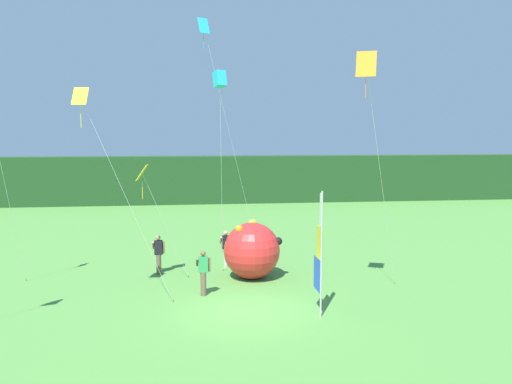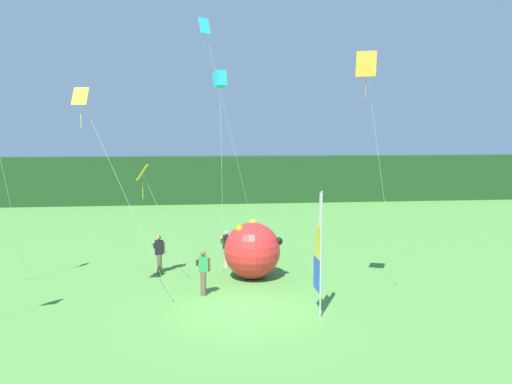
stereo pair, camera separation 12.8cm
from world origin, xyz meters
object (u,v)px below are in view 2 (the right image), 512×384
object	(u,v)px
person_near_banner	(203,272)
kite_yellow_diamond_3	(88,114)
inflatable_balloon	(252,250)
kite_yellow_diamond_2	(145,178)
person_far_left	(159,253)
kite_orange_diamond_1	(368,76)
kite_cyan_box_4	(220,80)
kite_cyan_diamond_0	(209,47)
person_mid_field	(226,248)
banner_flag	(319,256)

from	to	relation	value
person_near_banner	kite_yellow_diamond_3	size ratio (longest dim) A/B	0.23
inflatable_balloon	kite_yellow_diamond_2	bearing A→B (deg)	-177.44
person_far_left	kite_orange_diamond_1	size ratio (longest dim) A/B	0.19
kite_orange_diamond_1	kite_cyan_box_4	distance (m)	6.16
person_near_banner	kite_cyan_diamond_0	bearing A→B (deg)	85.41
person_mid_field	kite_yellow_diamond_3	distance (m)	9.45
banner_flag	kite_cyan_diamond_0	distance (m)	12.80
person_near_banner	person_mid_field	bearing A→B (deg)	74.82
person_mid_field	kite_cyan_box_4	bearing A→B (deg)	-99.42
kite_yellow_diamond_3	inflatable_balloon	bearing A→B (deg)	28.94
inflatable_balloon	kite_yellow_diamond_3	xyz separation A→B (m)	(-5.98, -3.31, 5.63)
person_far_left	kite_cyan_box_4	xyz separation A→B (m)	(2.69, -1.25, 7.44)
kite_yellow_diamond_3	person_mid_field	bearing A→B (deg)	47.11
person_far_left	kite_yellow_diamond_2	bearing A→B (deg)	-106.03
kite_cyan_box_4	kite_cyan_diamond_0	bearing A→B (deg)	93.75
person_mid_field	kite_orange_diamond_1	world-z (taller)	kite_orange_diamond_1
person_far_left	inflatable_balloon	bearing A→B (deg)	-17.41
inflatable_balloon	person_mid_field	bearing A→B (deg)	115.13
person_mid_field	kite_orange_diamond_1	bearing A→B (deg)	-49.74
banner_flag	inflatable_balloon	world-z (taller)	banner_flag
person_far_left	kite_cyan_diamond_0	size ratio (longest dim) A/B	0.15
kite_cyan_box_4	banner_flag	bearing A→B (deg)	-57.25
person_mid_field	kite_cyan_diamond_0	bearing A→B (deg)	105.45
kite_yellow_diamond_3	kite_cyan_box_4	xyz separation A→B (m)	(4.66, 3.32, 1.52)
kite_cyan_diamond_0	kite_cyan_box_4	world-z (taller)	kite_cyan_diamond_0
person_near_banner	person_far_left	xyz separation A→B (m)	(-1.89, 3.42, -0.02)
banner_flag	inflatable_balloon	xyz separation A→B (m)	(-1.74, 4.75, -0.84)
kite_yellow_diamond_2	kite_cyan_box_4	bearing A→B (deg)	3.81
banner_flag	kite_yellow_diamond_3	world-z (taller)	kite_yellow_diamond_3
kite_orange_diamond_1	kite_yellow_diamond_3	world-z (taller)	kite_orange_diamond_1
person_far_left	kite_cyan_box_4	world-z (taller)	kite_cyan_box_4
kite_orange_diamond_1	kite_yellow_diamond_2	xyz separation A→B (m)	(-8.18, 3.29, -3.82)
inflatable_balloon	person_far_left	bearing A→B (deg)	162.59
person_near_banner	kite_orange_diamond_1	bearing A→B (deg)	-12.79
person_far_left	kite_yellow_diamond_2	world-z (taller)	kite_yellow_diamond_2
person_near_banner	kite_orange_diamond_1	xyz separation A→B (m)	(5.87, -1.33, 7.26)
person_far_left	kite_cyan_diamond_0	bearing A→B (deg)	52.11
inflatable_balloon	kite_cyan_box_4	xyz separation A→B (m)	(-1.32, 0.01, 7.15)
person_near_banner	inflatable_balloon	size ratio (longest dim) A/B	0.70
inflatable_balloon	kite_orange_diamond_1	world-z (taller)	kite_orange_diamond_1
banner_flag	inflatable_balloon	bearing A→B (deg)	110.13
kite_orange_diamond_1	inflatable_balloon	bearing A→B (deg)	136.99
person_mid_field	kite_cyan_box_4	distance (m)	7.74
kite_cyan_diamond_0	person_near_banner	bearing A→B (deg)	-94.59
person_far_left	kite_yellow_diamond_3	xyz separation A→B (m)	(-1.97, -4.57, 5.93)
kite_orange_diamond_1	kite_yellow_diamond_2	size ratio (longest dim) A/B	1.84
person_near_banner	kite_yellow_diamond_2	bearing A→B (deg)	139.60
banner_flag	person_far_left	world-z (taller)	banner_flag
person_near_banner	inflatable_balloon	xyz separation A→B (m)	(2.13, 2.16, 0.28)
kite_orange_diamond_1	kite_yellow_diamond_3	size ratio (longest dim) A/B	1.17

